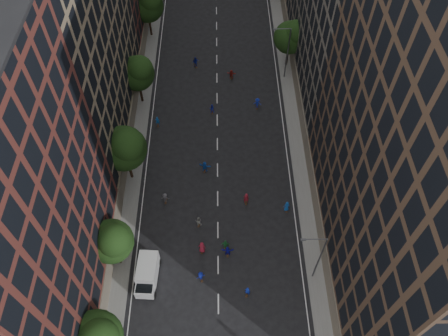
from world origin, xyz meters
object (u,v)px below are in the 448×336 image
object	(u,v)px
streetlamp_far	(286,51)
skater_1	(247,291)
streetlamp_near	(318,256)
cargo_van	(147,274)

from	to	relation	value
streetlamp_far	skater_1	world-z (taller)	streetlamp_far
streetlamp_near	streetlamp_far	size ratio (longest dim) A/B	1.00
cargo_van	skater_1	xyz separation A→B (m)	(10.96, -1.93, -0.52)
streetlamp_near	cargo_van	size ratio (longest dim) A/B	1.85
streetlamp_far	skater_1	xyz separation A→B (m)	(-7.20, -34.95, -4.35)
cargo_van	skater_1	bearing A→B (deg)	-6.22
streetlamp_near	cargo_van	distance (m)	18.56
streetlamp_near	streetlamp_far	xyz separation A→B (m)	(0.00, 33.00, 0.00)
streetlamp_far	skater_1	distance (m)	35.95
cargo_van	skater_1	size ratio (longest dim) A/B	3.01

